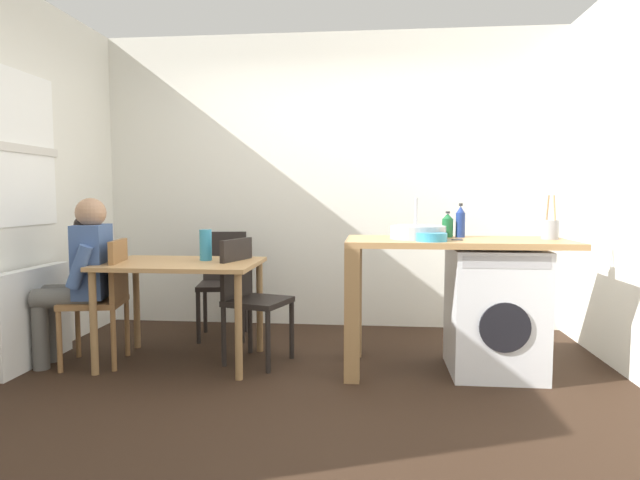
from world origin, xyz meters
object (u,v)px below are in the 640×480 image
chair_person_seat (104,294)px  vase (206,245)px  chair_opposite (249,293)px  utensil_crock (550,229)px  washing_machine (494,311)px  bottle_squat_brown (460,222)px  dining_table (182,275)px  bottle_tall_green (448,226)px  mixing_bowl (432,237)px  chair_spare_by_wall (224,278)px  seated_person (80,272)px

chair_person_seat → vase: bearing=-86.4°
chair_person_seat → vase: vase is taller
chair_opposite → utensil_crock: utensil_crock is taller
washing_machine → bottle_squat_brown: bearing=140.1°
dining_table → utensil_crock: 2.60m
bottle_tall_green → mixing_bowl: 0.40m
chair_opposite → bottle_squat_brown: (1.52, 0.10, 0.52)m
chair_person_seat → washing_machine: bearing=-99.6°
utensil_crock → bottle_squat_brown: bearing=167.8°
chair_spare_by_wall → washing_machine: (2.12, -0.78, -0.08)m
chair_opposite → mixing_bowl: size_ratio=4.51×
chair_person_seat → bottle_tall_green: size_ratio=4.88×
bottle_squat_brown → mixing_bowl: 0.45m
utensil_crock → chair_person_seat: bearing=-177.6°
dining_table → seated_person: size_ratio=0.92×
chair_opposite → mixing_bowl: 1.38m
dining_table → seated_person: 0.72m
chair_spare_by_wall → seated_person: size_ratio=0.75×
dining_table → vase: 0.28m
chair_opposite → utensil_crock: 2.15m
seated_person → bottle_squat_brown: 2.74m
chair_spare_by_wall → vase: 0.76m
chair_spare_by_wall → mixing_bowl: mixing_bowl is taller
vase → bottle_squat_brown: bearing=2.2°
seated_person → washing_machine: seated_person is taller
chair_person_seat → bottle_squat_brown: (2.54, 0.26, 0.52)m
seated_person → bottle_tall_green: (2.61, 0.28, 0.33)m
chair_spare_by_wall → bottle_squat_brown: (1.91, -0.60, 0.52)m
washing_machine → bottle_tall_green: bottle_tall_green is taller
mixing_bowl → vase: 1.64m
chair_spare_by_wall → seated_person: (-0.79, -0.89, 0.16)m
chair_person_seat → mixing_bowl: (2.30, -0.12, 0.44)m
bottle_tall_green → utensil_crock: (0.67, -0.12, -0.01)m
dining_table → utensil_crock: bearing=1.0°
chair_person_seat → washing_machine: (2.75, 0.08, -0.08)m
chair_opposite → vase: size_ratio=3.95×
dining_table → mixing_bowl: bearing=-6.6°
chair_opposite → washing_machine: bearing=105.5°
vase → washing_machine: bearing=-2.9°
dining_table → bottle_squat_brown: 2.04m
chair_person_seat → mixing_bowl: 2.35m
utensil_crock → vase: utensil_crock is taller
chair_spare_by_wall → seated_person: 1.20m
chair_spare_by_wall → bottle_tall_green: bearing=152.5°
bottle_squat_brown → vase: bottle_squat_brown is taller
chair_spare_by_wall → vase: size_ratio=3.95×
chair_person_seat → mixing_bowl: size_ratio=4.51×
chair_person_seat → chair_spare_by_wall: (0.64, 0.86, 0.00)m
chair_spare_by_wall → bottle_squat_brown: 2.07m
chair_person_seat → bottle_squat_brown: bottle_squat_brown is taller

